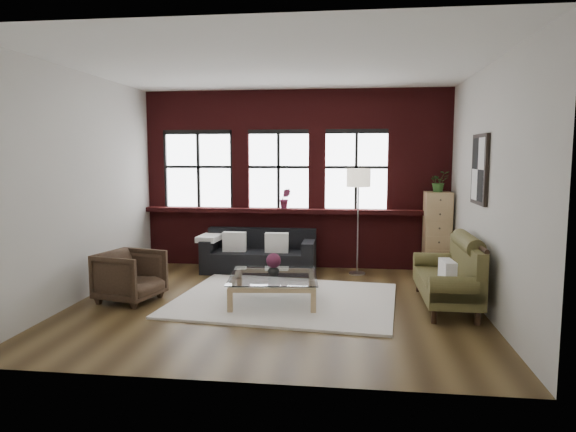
# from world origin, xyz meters

# --- Properties ---
(floor) EXTENTS (5.50, 5.50, 0.00)m
(floor) POSITION_xyz_m (0.00, 0.00, 0.00)
(floor) COLOR #402E17
(floor) RESTS_ON ground
(ceiling) EXTENTS (5.50, 5.50, 0.00)m
(ceiling) POSITION_xyz_m (0.00, 0.00, 3.20)
(ceiling) COLOR white
(ceiling) RESTS_ON ground
(wall_back) EXTENTS (5.50, 0.00, 5.50)m
(wall_back) POSITION_xyz_m (0.00, 2.50, 1.60)
(wall_back) COLOR beige
(wall_back) RESTS_ON ground
(wall_front) EXTENTS (5.50, 0.00, 5.50)m
(wall_front) POSITION_xyz_m (0.00, -2.50, 1.60)
(wall_front) COLOR beige
(wall_front) RESTS_ON ground
(wall_left) EXTENTS (0.00, 5.00, 5.00)m
(wall_left) POSITION_xyz_m (-2.75, 0.00, 1.60)
(wall_left) COLOR beige
(wall_left) RESTS_ON ground
(wall_right) EXTENTS (0.00, 5.00, 5.00)m
(wall_right) POSITION_xyz_m (2.75, 0.00, 1.60)
(wall_right) COLOR beige
(wall_right) RESTS_ON ground
(brick_backwall) EXTENTS (5.50, 0.12, 3.20)m
(brick_backwall) POSITION_xyz_m (0.00, 2.44, 1.60)
(brick_backwall) COLOR #471012
(brick_backwall) RESTS_ON floor
(sill_ledge) EXTENTS (5.50, 0.30, 0.08)m
(sill_ledge) POSITION_xyz_m (0.00, 2.35, 1.04)
(sill_ledge) COLOR #471012
(sill_ledge) RESTS_ON brick_backwall
(window_left) EXTENTS (1.38, 0.10, 1.50)m
(window_left) POSITION_xyz_m (-1.80, 2.45, 1.75)
(window_left) COLOR black
(window_left) RESTS_ON brick_backwall
(window_mid) EXTENTS (1.38, 0.10, 1.50)m
(window_mid) POSITION_xyz_m (-0.30, 2.45, 1.75)
(window_mid) COLOR black
(window_mid) RESTS_ON brick_backwall
(window_right) EXTENTS (1.38, 0.10, 1.50)m
(window_right) POSITION_xyz_m (1.10, 2.45, 1.75)
(window_right) COLOR black
(window_right) RESTS_ON brick_backwall
(wall_poster) EXTENTS (0.05, 0.74, 0.94)m
(wall_poster) POSITION_xyz_m (2.72, 0.30, 1.85)
(wall_poster) COLOR black
(wall_poster) RESTS_ON wall_right
(shag_rug) EXTENTS (3.24, 2.66, 0.03)m
(shag_rug) POSITION_xyz_m (0.11, 0.14, 0.02)
(shag_rug) COLOR white
(shag_rug) RESTS_ON floor
(dark_sofa) EXTENTS (1.95, 0.79, 0.71)m
(dark_sofa) POSITION_xyz_m (-0.57, 1.90, 0.35)
(dark_sofa) COLOR black
(dark_sofa) RESTS_ON floor
(pillow_a) EXTENTS (0.40, 0.15, 0.34)m
(pillow_a) POSITION_xyz_m (-0.99, 1.80, 0.54)
(pillow_a) COLOR white
(pillow_a) RESTS_ON dark_sofa
(pillow_b) EXTENTS (0.40, 0.15, 0.34)m
(pillow_b) POSITION_xyz_m (-0.25, 1.80, 0.54)
(pillow_b) COLOR white
(pillow_b) RESTS_ON dark_sofa
(vintage_settee) EXTENTS (0.77, 1.73, 0.92)m
(vintage_settee) POSITION_xyz_m (2.30, 0.14, 0.46)
(vintage_settee) COLOR brown
(vintage_settee) RESTS_ON floor
(pillow_settee) EXTENTS (0.17, 0.39, 0.34)m
(pillow_settee) POSITION_xyz_m (2.22, -0.39, 0.57)
(pillow_settee) COLOR white
(pillow_settee) RESTS_ON vintage_settee
(armchair) EXTENTS (0.94, 0.92, 0.71)m
(armchair) POSITION_xyz_m (-2.04, -0.12, 0.36)
(armchair) COLOR #35261A
(armchair) RESTS_ON floor
(coffee_table) EXTENTS (1.31, 1.31, 0.40)m
(coffee_table) POSITION_xyz_m (-0.03, 0.04, 0.19)
(coffee_table) COLOR tan
(coffee_table) RESTS_ON shag_rug
(vase) EXTENTS (0.20, 0.20, 0.17)m
(vase) POSITION_xyz_m (-0.03, 0.04, 0.47)
(vase) COLOR #B2B2B2
(vase) RESTS_ON coffee_table
(flowers) EXTENTS (0.20, 0.20, 0.20)m
(flowers) POSITION_xyz_m (-0.03, 0.04, 0.59)
(flowers) COLOR #5F203C
(flowers) RESTS_ON vase
(drawer_chest) EXTENTS (0.44, 0.44, 1.42)m
(drawer_chest) POSITION_xyz_m (2.49, 2.11, 0.71)
(drawer_chest) COLOR tan
(drawer_chest) RESTS_ON floor
(potted_plant_top) EXTENTS (0.38, 0.35, 0.35)m
(potted_plant_top) POSITION_xyz_m (2.49, 2.11, 1.60)
(potted_plant_top) COLOR #2D5923
(potted_plant_top) RESTS_ON drawer_chest
(floor_lamp) EXTENTS (0.40, 0.40, 1.96)m
(floor_lamp) POSITION_xyz_m (1.14, 1.92, 0.98)
(floor_lamp) COLOR #A5A5A8
(floor_lamp) RESTS_ON floor
(sill_plant) EXTENTS (0.22, 0.19, 0.36)m
(sill_plant) POSITION_xyz_m (-0.17, 2.32, 1.26)
(sill_plant) COLOR #5F203C
(sill_plant) RESTS_ON sill_ledge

